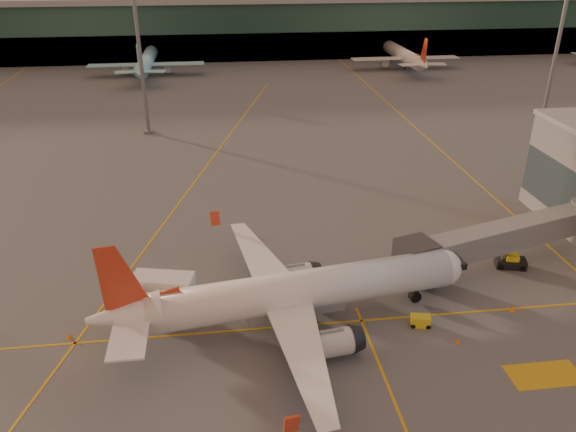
{
  "coord_description": "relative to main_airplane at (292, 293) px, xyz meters",
  "views": [
    {
      "loc": [
        -7.18,
        -36.33,
        31.56
      ],
      "look_at": [
        -0.25,
        17.73,
        5.0
      ],
      "focal_mm": 35.0,
      "sensor_mm": 36.0,
      "label": 1
    }
  ],
  "objects": [
    {
      "name": "cone_wing_left",
      "position": [
        -2.06,
        17.53,
        -3.11
      ],
      "size": [
        0.45,
        0.45,
        0.57
      ],
      "color": "orange",
      "rests_on": "ground"
    },
    {
      "name": "pushback_tug",
      "position": [
        24.82,
        7.05,
        -2.74
      ],
      "size": [
        3.44,
        2.43,
        1.6
      ],
      "rotation": [
        0.0,
        0.0,
        -0.27
      ],
      "color": "black",
      "rests_on": "ground"
    },
    {
      "name": "jet_bridge",
      "position": [
        25.24,
        7.65,
        0.26
      ],
      "size": [
        26.92,
        10.77,
        5.38
      ],
      "color": "slate",
      "rests_on": "ground"
    },
    {
      "name": "distant_aircraft_row",
      "position": [
        -19.49,
        112.7,
        -3.39
      ],
      "size": [
        290.0,
        34.0,
        13.0
      ],
      "color": "#90E1F1",
      "rests_on": "ground"
    },
    {
      "name": "taxi_markings",
      "position": [
        -5.81,
        39.19,
        -3.38
      ],
      "size": [
        100.12,
        173.0,
        0.01
      ],
      "color": "#CA9413",
      "rests_on": "ground"
    },
    {
      "name": "catering_truck",
      "position": [
        -11.46,
        2.86,
        -0.93
      ],
      "size": [
        5.97,
        3.67,
        4.32
      ],
      "rotation": [
        0.0,
        0.0,
        -0.23
      ],
      "color": "red",
      "rests_on": "ground"
    },
    {
      "name": "ground",
      "position": [
        1.51,
        -5.3,
        -3.39
      ],
      "size": [
        600.0,
        600.0,
        0.0
      ],
      "primitive_type": "plane",
      "color": "#4C4F54",
      "rests_on": "ground"
    },
    {
      "name": "cone_tail",
      "position": [
        -19.82,
        0.5,
        -3.13
      ],
      "size": [
        0.42,
        0.42,
        0.53
      ],
      "color": "orange",
      "rests_on": "ground"
    },
    {
      "name": "mast_west_near",
      "position": [
        -18.49,
        60.7,
        11.47
      ],
      "size": [
        2.4,
        2.4,
        25.6
      ],
      "color": "slate",
      "rests_on": "ground"
    },
    {
      "name": "gpu_cart",
      "position": [
        11.65,
        -1.71,
        -2.89
      ],
      "size": [
        1.94,
        1.39,
        1.03
      ],
      "rotation": [
        0.0,
        0.0,
        -0.2
      ],
      "color": "yellow",
      "rests_on": "ground"
    },
    {
      "name": "cone_fwd",
      "position": [
        14.11,
        -4.52,
        -3.14
      ],
      "size": [
        0.4,
        0.4,
        0.51
      ],
      "color": "orange",
      "rests_on": "ground"
    },
    {
      "name": "terminal",
      "position": [
        1.51,
        136.49,
        5.37
      ],
      "size": [
        400.0,
        20.0,
        17.6
      ],
      "color": "#19382D",
      "rests_on": "ground"
    },
    {
      "name": "main_airplane",
      "position": [
        0.0,
        0.0,
        0.0
      ],
      "size": [
        34.51,
        31.25,
        10.43
      ],
      "rotation": [
        0.0,
        0.0,
        0.15
      ],
      "color": "white",
      "rests_on": "ground"
    },
    {
      "name": "mast_east_near",
      "position": [
        56.51,
        56.7,
        11.47
      ],
      "size": [
        2.4,
        2.4,
        25.6
      ],
      "color": "slate",
      "rests_on": "ground"
    },
    {
      "name": "cone_nose",
      "position": [
        21.11,
        -0.65,
        -3.09
      ],
      "size": [
        0.49,
        0.49,
        0.63
      ],
      "color": "orange",
      "rests_on": "ground"
    }
  ]
}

